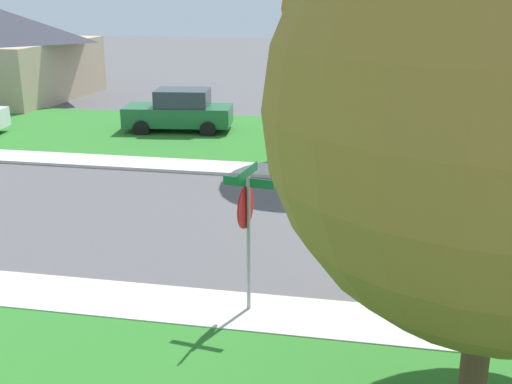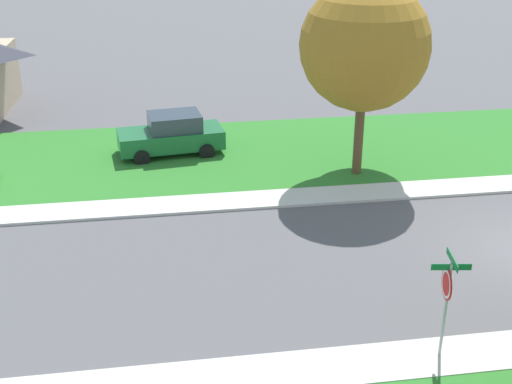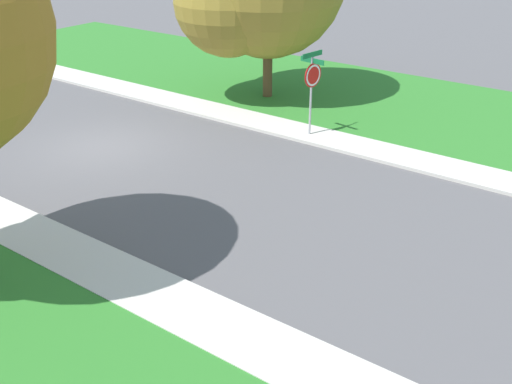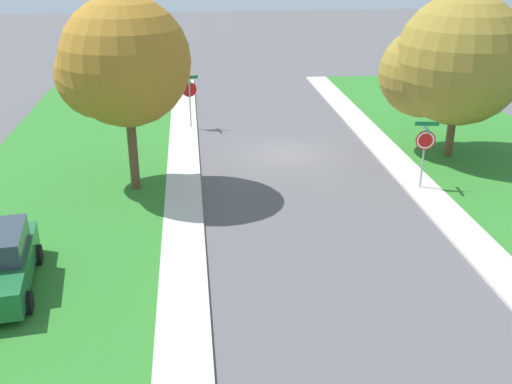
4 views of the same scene
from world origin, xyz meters
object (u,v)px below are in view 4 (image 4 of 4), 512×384
Objects in this scene: stop_sign_near_corner at (189,93)px; stop_sign_far_corner at (425,144)px; tree_across_right at (450,64)px; tree_corner_large at (119,65)px.

stop_sign_far_corner is at bearing 133.59° from stop_sign_near_corner.
stop_sign_near_corner is 0.39× the size of tree_across_right.
stop_sign_far_corner is 0.37× the size of tree_corner_large.
stop_sign_far_corner is at bearing 173.04° from tree_corner_large.
stop_sign_near_corner is at bearing -107.54° from tree_corner_large.
tree_corner_large reaches higher than stop_sign_near_corner.
stop_sign_near_corner is 12.94m from stop_sign_far_corner.
stop_sign_far_corner is 0.39× the size of tree_across_right.
tree_across_right reaches higher than stop_sign_near_corner.
tree_corner_large reaches higher than stop_sign_far_corner.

